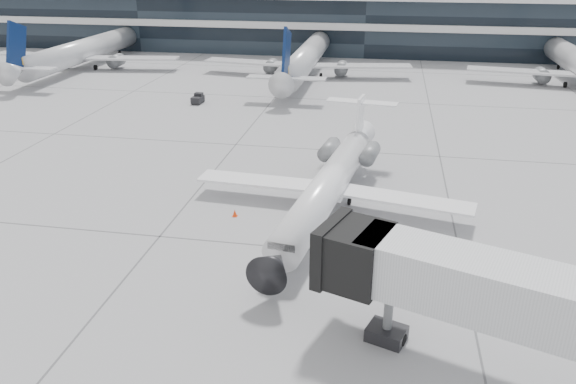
# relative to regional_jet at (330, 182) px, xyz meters

# --- Properties ---
(ground) EXTENTS (220.00, 220.00, 0.00)m
(ground) POSITION_rel_regional_jet_xyz_m (-0.94, -6.76, -2.08)
(ground) COLOR gray
(ground) RESTS_ON ground
(terminal) EXTENTS (170.00, 22.00, 10.00)m
(terminal) POSITION_rel_regional_jet_xyz_m (-0.94, 75.24, 2.92)
(terminal) COLOR black
(terminal) RESTS_ON ground
(bg_jet_left) EXTENTS (32.00, 40.00, 9.60)m
(bg_jet_left) POSITION_rel_regional_jet_xyz_m (-45.94, 48.24, -2.08)
(bg_jet_left) COLOR silver
(bg_jet_left) RESTS_ON ground
(bg_jet_center) EXTENTS (32.00, 40.00, 9.60)m
(bg_jet_center) POSITION_rel_regional_jet_xyz_m (-8.94, 48.24, -2.08)
(bg_jet_center) COLOR silver
(bg_jet_center) RESTS_ON ground
(regional_jet) EXTENTS (21.15, 26.39, 6.10)m
(regional_jet) POSITION_rel_regional_jet_xyz_m (0.00, 0.00, 0.00)
(regional_jet) COLOR white
(regional_jet) RESTS_ON ground
(jet_bridge) EXTENTS (18.22, 9.19, 6.00)m
(jet_bridge) POSITION_rel_regional_jet_xyz_m (10.93, -17.47, 2.29)
(jet_bridge) COLOR #A9ABAD
(jet_bridge) RESTS_ON ground
(traffic_cone) EXTENTS (0.40, 0.40, 0.54)m
(traffic_cone) POSITION_rel_regional_jet_xyz_m (-6.70, -2.76, -1.82)
(traffic_cone) COLOR #FF3D0D
(traffic_cone) RESTS_ON ground
(far_tug) EXTENTS (1.28, 2.05, 1.26)m
(far_tug) POSITION_rel_regional_jet_xyz_m (-20.01, 28.45, -1.52)
(far_tug) COLOR black
(far_tug) RESTS_ON ground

